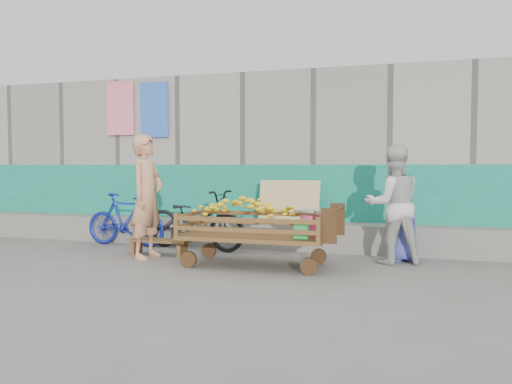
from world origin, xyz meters
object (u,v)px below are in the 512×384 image
(woman, at_px, (393,205))
(child, at_px, (403,227))
(bicycle_blue, at_px, (125,220))
(banana_cart, at_px, (252,221))
(bench, at_px, (159,243))
(vendor_man, at_px, (147,197))
(bicycle_dark, at_px, (195,220))

(woman, distance_m, child, 0.41)
(bicycle_blue, bearing_deg, banana_cart, -108.59)
(bench, height_order, child, child)
(vendor_man, xyz_separation_m, woman, (3.53, 0.62, -0.09))
(banana_cart, height_order, bench, banana_cart)
(child, bearing_deg, vendor_man, -15.66)
(banana_cart, height_order, vendor_man, vendor_man)
(vendor_man, bearing_deg, bicycle_blue, 49.25)
(woman, bearing_deg, child, -146.78)
(bicycle_dark, bearing_deg, vendor_man, 167.82)
(banana_cart, distance_m, child, 2.19)
(woman, xyz_separation_m, bicycle_dark, (-3.16, 0.27, -0.34))
(bench, distance_m, bicycle_dark, 0.77)
(bicycle_dark, distance_m, bicycle_blue, 1.29)
(banana_cart, height_order, bicycle_dark, bicycle_dark)
(child, bearing_deg, bench, -19.51)
(vendor_man, xyz_separation_m, bicycle_blue, (-0.91, 0.89, -0.47))
(banana_cart, height_order, child, child)
(bench, bearing_deg, vendor_man, -101.92)
(woman, height_order, bicycle_blue, woman)
(vendor_man, bearing_deg, banana_cart, -90.41)
(child, relative_size, bicycle_dark, 0.53)
(bench, xyz_separation_m, bicycle_dark, (0.32, 0.63, 0.31))
(bicycle_blue, bearing_deg, bench, -120.34)
(woman, relative_size, bicycle_blue, 1.10)
(banana_cart, xyz_separation_m, bench, (-1.62, 0.38, -0.45))
(vendor_man, height_order, bicycle_blue, vendor_man)
(bicycle_dark, bearing_deg, child, -81.13)
(bench, height_order, bicycle_dark, bicycle_dark)
(vendor_man, xyz_separation_m, bicycle_dark, (0.37, 0.89, -0.43))
(banana_cart, xyz_separation_m, bicycle_blue, (-2.59, 1.01, -0.17))
(bicycle_blue, bearing_deg, woman, -90.78)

